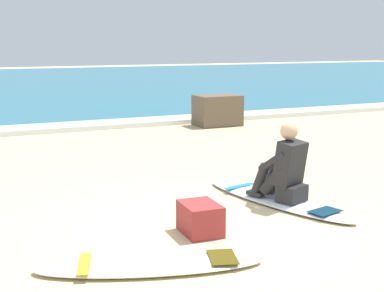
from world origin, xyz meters
TOP-DOWN VIEW (x-y plane):
  - ground_plane at (0.00, 0.00)m, footprint 80.00×80.00m
  - breaking_foam at (0.00, 7.40)m, footprint 80.00×0.90m
  - surfboard_main at (1.17, 0.53)m, footprint 1.04×2.40m
  - surfer_seated at (1.18, 0.41)m, footprint 0.54×0.77m
  - surfboard_spare_near at (-0.96, -0.70)m, footprint 2.07×1.11m
  - shoreline_rock at (3.46, 6.47)m, footprint 1.04×0.73m
  - beach_bag at (-0.17, -0.07)m, footprint 0.39×0.50m

SIDE VIEW (x-z plane):
  - ground_plane at x=0.00m, z-range 0.00..0.00m
  - surfboard_main at x=1.17m, z-range 0.00..0.07m
  - surfboard_spare_near at x=-0.96m, z-range 0.00..0.07m
  - breaking_foam at x=0.00m, z-range 0.00..0.11m
  - beach_bag at x=-0.17m, z-range 0.00..0.32m
  - shoreline_rock at x=3.46m, z-range 0.00..0.72m
  - surfer_seated at x=1.18m, z-range -0.04..0.91m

